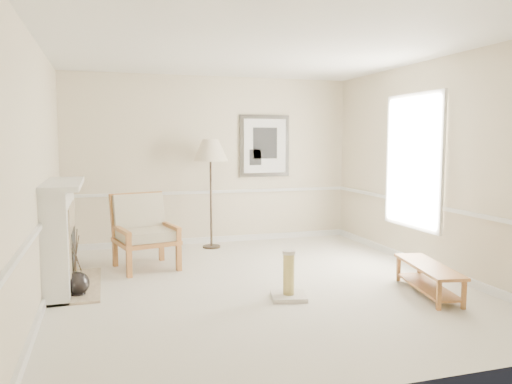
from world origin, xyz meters
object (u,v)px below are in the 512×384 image
(floor_vase, at_px, (77,284))
(floor_lamp, at_px, (211,153))
(scratching_post, at_px, (289,283))
(armchair, at_px, (143,228))
(bench, at_px, (428,274))

(floor_vase, xyz_separation_m, floor_lamp, (2.03, 2.15, 1.44))
(floor_vase, relative_size, floor_lamp, 0.44)
(scratching_post, bearing_deg, armchair, 126.93)
(armchair, bearing_deg, bench, -49.80)
(floor_lamp, bearing_deg, bench, -59.47)
(armchair, height_order, bench, armchair)
(armchair, xyz_separation_m, scratching_post, (1.47, -1.96, -0.39))
(bench, xyz_separation_m, scratching_post, (-1.63, 0.32, -0.06))
(floor_vase, distance_m, floor_lamp, 3.29)
(floor_vase, bearing_deg, scratching_post, -18.43)
(floor_lamp, relative_size, bench, 1.44)
(armchair, distance_m, scratching_post, 2.48)
(armchair, relative_size, bench, 0.83)
(bench, bearing_deg, armchair, 143.74)
(floor_vase, bearing_deg, floor_lamp, 46.68)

